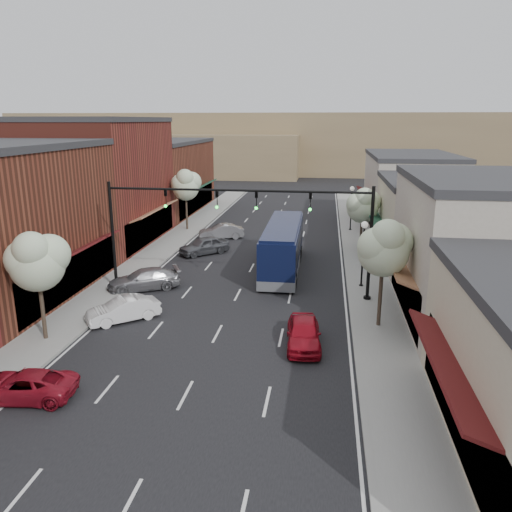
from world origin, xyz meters
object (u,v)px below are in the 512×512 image
at_px(tree_left_far, 186,184).
at_px(parked_car_e, 221,232).
at_px(signal_mast_right, 330,226).
at_px(signal_mast_left, 148,220).
at_px(parked_car_a, 24,386).
at_px(parked_car_d, 204,246).
at_px(lamp_post_near, 364,243).
at_px(red_hatchback, 304,333).
at_px(tree_right_near, 385,247).
at_px(lamp_post_far, 352,201).
at_px(coach_bus, 283,246).
at_px(parked_car_c, 144,279).
at_px(parked_car_b, 123,310).
at_px(tree_right_far, 363,205).
at_px(tree_left_near, 37,260).

relative_size(tree_left_far, parked_car_e, 1.49).
height_order(signal_mast_right, signal_mast_left, same).
distance_m(signal_mast_right, parked_car_a, 18.11).
relative_size(parked_car_d, parked_car_e, 1.02).
height_order(lamp_post_near, red_hatchback, lamp_post_near).
xyz_separation_m(tree_right_near, lamp_post_far, (-0.55, 24.06, -1.45)).
bearing_deg(lamp_post_near, coach_bus, 148.15).
relative_size(tree_left_far, red_hatchback, 1.52).
bearing_deg(tree_right_near, signal_mast_left, 163.81).
bearing_deg(coach_bus, lamp_post_far, 68.17).
height_order(signal_mast_left, lamp_post_near, signal_mast_left).
bearing_deg(lamp_post_near, parked_car_c, -170.73).
xyz_separation_m(lamp_post_far, parked_car_b, (-13.25, -25.01, -2.36)).
bearing_deg(parked_car_d, tree_right_far, 58.64).
relative_size(tree_right_far, lamp_post_near, 1.22).
height_order(tree_left_far, coach_bus, tree_left_far).
distance_m(tree_right_near, parked_car_c, 15.62).
bearing_deg(signal_mast_left, lamp_post_near, 10.56).
bearing_deg(signal_mast_left, parked_car_c, 159.36).
xyz_separation_m(parked_car_b, parked_car_e, (1.25, 20.00, 0.03)).
xyz_separation_m(tree_right_near, lamp_post_near, (-0.55, 6.56, -1.45)).
bearing_deg(parked_car_b, coach_bus, 105.04).
relative_size(tree_right_near, parked_car_b, 1.51).
xyz_separation_m(tree_left_near, lamp_post_near, (16.05, 10.56, -1.22)).
distance_m(tree_left_far, parked_car_b, 23.46).
xyz_separation_m(red_hatchback, parked_car_c, (-10.67, 7.05, -0.02)).
relative_size(signal_mast_left, red_hatchback, 2.03).
bearing_deg(tree_right_near, red_hatchback, -144.43).
xyz_separation_m(tree_left_near, parked_car_c, (2.05, 8.27, -3.55)).
relative_size(coach_bus, parked_car_a, 2.78).
bearing_deg(signal_mast_right, tree_right_near, -56.09).
height_order(tree_right_near, red_hatchback, tree_right_near).
xyz_separation_m(signal_mast_right, parked_car_e, (-9.82, 14.99, -3.94)).
bearing_deg(lamp_post_far, red_hatchback, -97.08).
xyz_separation_m(tree_left_far, lamp_post_near, (16.05, -15.44, -1.60)).
xyz_separation_m(tree_right_far, parked_car_e, (-12.55, 3.04, -3.31)).
relative_size(tree_right_near, parked_car_d, 1.42).
bearing_deg(parked_car_d, lamp_post_far, 88.22).
bearing_deg(parked_car_e, parked_car_a, -24.38).
bearing_deg(coach_bus, parked_car_c, -146.84).
height_order(tree_left_near, lamp_post_far, tree_left_near).
height_order(signal_mast_right, tree_left_far, signal_mast_right).
xyz_separation_m(tree_left_near, parked_car_d, (3.81, 17.42, -3.51)).
xyz_separation_m(signal_mast_left, lamp_post_far, (13.42, 20.00, -1.62)).
distance_m(signal_mast_left, parked_car_d, 10.22).
distance_m(tree_left_far, parked_car_c, 18.27).
height_order(lamp_post_far, parked_car_a, lamp_post_far).
xyz_separation_m(lamp_post_near, parked_car_b, (-13.25, -7.51, -2.36)).
relative_size(parked_car_a, parked_car_c, 0.87).
relative_size(signal_mast_left, coach_bus, 0.73).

